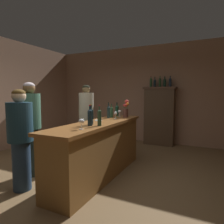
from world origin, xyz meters
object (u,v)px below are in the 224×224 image
(wine_bottle_chardonnay, at_px, (91,116))
(display_bottle_left, at_px, (151,82))
(wine_bottle_riesling, at_px, (117,110))
(display_bottle_right, at_px, (170,82))
(flower_arrangement, at_px, (126,109))
(patron_in_navy, at_px, (20,136))
(wine_glass_rear, at_px, (116,114))
(wine_glass_mid, at_px, (81,122))
(patron_near_entrance, at_px, (86,118))
(display_bottle_midright, at_px, (165,82))
(cheese_plate, at_px, (98,120))
(display_bottle_center, at_px, (160,82))
(bar_counter, at_px, (99,149))
(display_bottle_midleft, at_px, (155,83))
(wine_bottle_pinot, at_px, (90,117))
(wine_glass_front, at_px, (120,112))
(wine_bottle_merlot, at_px, (99,117))
(display_cabinet, at_px, (159,115))
(wine_bottle_syrah, at_px, (109,111))
(patron_redhead, at_px, (30,125))
(wine_bottle_malbec, at_px, (111,111))

(wine_bottle_chardonnay, height_order, display_bottle_left, display_bottle_left)
(wine_bottle_riesling, distance_m, display_bottle_right, 2.02)
(flower_arrangement, xyz_separation_m, patron_in_navy, (-0.99, -1.82, -0.31))
(display_bottle_left, bearing_deg, wine_glass_rear, -93.78)
(wine_glass_mid, distance_m, patron_near_entrance, 1.80)
(wine_glass_mid, relative_size, display_bottle_midright, 0.50)
(cheese_plate, bearing_deg, flower_arrangement, 69.03)
(wine_glass_mid, relative_size, display_bottle_center, 0.45)
(bar_counter, bearing_deg, display_bottle_left, 86.27)
(wine_bottle_chardonnay, relative_size, patron_in_navy, 0.21)
(display_bottle_midleft, bearing_deg, wine_glass_rear, -96.82)
(wine_bottle_pinot, bearing_deg, wine_bottle_riesling, 98.36)
(wine_glass_front, bearing_deg, display_bottle_midleft, 79.44)
(wine_bottle_merlot, bearing_deg, patron_near_entrance, 131.00)
(wine_bottle_pinot, bearing_deg, display_bottle_midleft, 85.89)
(flower_arrangement, relative_size, display_bottle_center, 1.14)
(flower_arrangement, xyz_separation_m, patron_near_entrance, (-0.95, -0.07, -0.23))
(wine_glass_rear, bearing_deg, patron_near_entrance, 166.85)
(wine_glass_front, bearing_deg, patron_in_navy, -112.45)
(wine_glass_front, distance_m, display_bottle_left, 1.95)
(wine_glass_mid, relative_size, patron_near_entrance, 0.09)
(display_cabinet, xyz_separation_m, wine_glass_rear, (-0.41, -2.16, 0.20))
(display_cabinet, xyz_separation_m, wine_bottle_syrah, (-0.57, -2.16, 0.25))
(wine_bottle_riesling, relative_size, cheese_plate, 2.20)
(display_cabinet, height_order, wine_bottle_chardonnay, display_cabinet)
(wine_bottle_merlot, height_order, patron_in_navy, patron_in_navy)
(wine_bottle_chardonnay, bearing_deg, wine_glass_rear, 88.13)
(display_bottle_center, distance_m, patron_redhead, 3.73)
(wine_bottle_merlot, distance_m, display_bottle_left, 3.19)
(bar_counter, bearing_deg, wine_bottle_pinot, -80.46)
(display_bottle_center, relative_size, display_bottle_midright, 1.11)
(bar_counter, xyz_separation_m, patron_redhead, (-1.14, -0.49, 0.43))
(wine_glass_rear, distance_m, display_bottle_right, 2.39)
(wine_bottle_riesling, bearing_deg, patron_near_entrance, -155.71)
(wine_bottle_malbec, bearing_deg, wine_bottle_chardonnay, -82.37)
(display_cabinet, bearing_deg, wine_bottle_chardonnay, -98.21)
(wine_bottle_riesling, relative_size, wine_glass_rear, 2.13)
(wine_bottle_malbec, bearing_deg, display_bottle_midright, 70.48)
(patron_redhead, bearing_deg, patron_in_navy, -71.94)
(display_bottle_center, bearing_deg, display_bottle_midleft, -180.00)
(display_bottle_midleft, bearing_deg, wine_bottle_merlot, -91.68)
(wine_bottle_malbec, xyz_separation_m, display_bottle_center, (0.58, 2.00, 0.72))
(display_bottle_midleft, bearing_deg, flower_arrangement, -94.23)
(display_bottle_midleft, height_order, display_bottle_midright, display_bottle_midleft)
(wine_bottle_chardonnay, distance_m, wine_glass_rear, 0.89)
(wine_bottle_riesling, xyz_separation_m, wine_glass_rear, (0.19, -0.48, -0.04))
(display_cabinet, xyz_separation_m, wine_glass_mid, (-0.32, -3.49, 0.22))
(wine_glass_rear, bearing_deg, patron_in_navy, -119.23)
(flower_arrangement, xyz_separation_m, display_bottle_right, (0.58, 1.90, 0.66))
(wine_bottle_syrah, bearing_deg, display_bottle_midright, 72.05)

